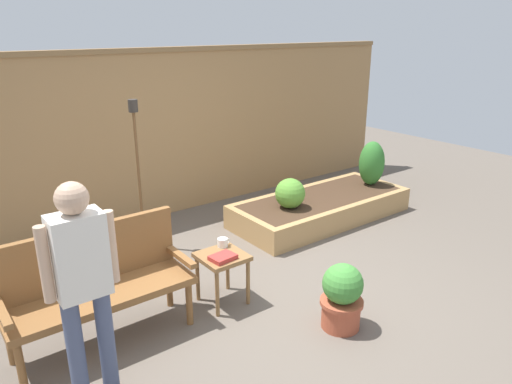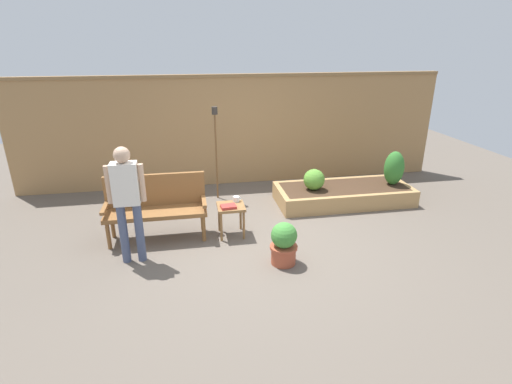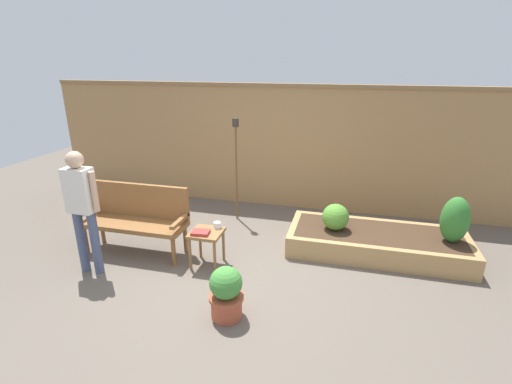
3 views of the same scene
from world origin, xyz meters
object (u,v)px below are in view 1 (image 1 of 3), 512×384
object	(u,v)px
shrub_near_bench	(290,193)
shrub_far_corner	(372,163)
garden_bench	(96,278)
side_table	(222,263)
person_by_bench	(82,278)
book_on_table	(223,257)
tiki_torch	(137,149)
potted_boxwood	(342,296)
cup_on_table	(223,242)

from	to	relation	value
shrub_near_bench	shrub_far_corner	bearing A→B (deg)	0.00
garden_bench	shrub_near_bench	distance (m)	2.74
side_table	person_by_bench	xyz separation A→B (m)	(-1.36, -0.51, 0.54)
book_on_table	person_by_bench	distance (m)	1.45
shrub_near_bench	person_by_bench	xyz separation A→B (m)	(-2.92, -1.38, 0.45)
book_on_table	tiki_torch	xyz separation A→B (m)	(-0.03, 1.61, 0.66)
garden_bench	potted_boxwood	distance (m)	1.99
shrub_near_bench	shrub_far_corner	size ratio (longest dim) A/B	0.60
garden_bench	cup_on_table	size ratio (longest dim) A/B	11.24
shrub_far_corner	tiki_torch	bearing A→B (deg)	168.09
shrub_far_corner	potted_boxwood	bearing A→B (deg)	-144.12
cup_on_table	potted_boxwood	xyz separation A→B (m)	(0.48, -1.06, -0.23)
garden_bench	cup_on_table	distance (m)	1.18
shrub_near_bench	tiki_torch	size ratio (longest dim) A/B	0.22
book_on_table	person_by_bench	size ratio (longest dim) A/B	0.14
potted_boxwood	shrub_far_corner	bearing A→B (deg)	35.88
tiki_torch	person_by_bench	bearing A→B (deg)	-122.26
garden_bench	person_by_bench	bearing A→B (deg)	-112.91
book_on_table	shrub_near_bench	size ratio (longest dim) A/B	0.59
shrub_near_bench	tiki_torch	world-z (taller)	tiki_torch
garden_bench	side_table	size ratio (longest dim) A/B	3.00
book_on_table	potted_boxwood	world-z (taller)	potted_boxwood
shrub_near_bench	book_on_table	bearing A→B (deg)	-149.37
cup_on_table	person_by_bench	distance (m)	1.65
shrub_far_corner	tiki_torch	size ratio (longest dim) A/B	0.37
potted_boxwood	tiki_torch	world-z (taller)	tiki_torch
shrub_near_bench	garden_bench	bearing A→B (deg)	-164.88
side_table	potted_boxwood	bearing A→B (deg)	-58.08
book_on_table	tiki_torch	bearing A→B (deg)	84.90
cup_on_table	shrub_far_corner	bearing A→B (deg)	13.95
side_table	tiki_torch	bearing A→B (deg)	92.69
garden_bench	book_on_table	world-z (taller)	garden_bench
shrub_near_bench	tiki_torch	bearing A→B (deg)	158.03
garden_bench	cup_on_table	world-z (taller)	garden_bench
potted_boxwood	garden_bench	bearing A→B (deg)	146.84
cup_on_table	potted_boxwood	size ratio (longest dim) A/B	0.22
garden_bench	shrub_near_bench	xyz separation A→B (m)	(2.64, 0.71, -0.06)
book_on_table	cup_on_table	bearing A→B (deg)	50.47
tiki_torch	person_by_bench	size ratio (longest dim) A/B	1.08
side_table	tiki_torch	world-z (taller)	tiki_torch
cup_on_table	shrub_far_corner	xyz separation A→B (m)	(2.95, 0.73, 0.09)
potted_boxwood	shrub_near_bench	bearing A→B (deg)	61.14
shrub_far_corner	book_on_table	bearing A→B (deg)	-162.92
shrub_far_corner	person_by_bench	xyz separation A→B (m)	(-4.41, -1.38, 0.33)
garden_bench	potted_boxwood	bearing A→B (deg)	-33.16
side_table	shrub_near_bench	distance (m)	1.79
cup_on_table	book_on_table	size ratio (longest dim) A/B	0.59
garden_bench	shrub_far_corner	bearing A→B (deg)	9.80
cup_on_table	shrub_near_bench	size ratio (longest dim) A/B	0.35
cup_on_table	garden_bench	bearing A→B (deg)	179.02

